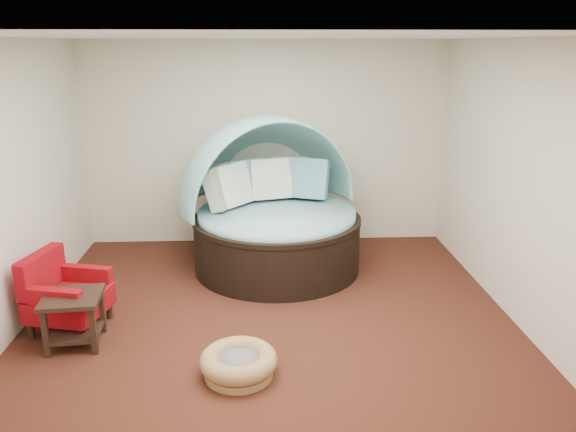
{
  "coord_description": "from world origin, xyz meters",
  "views": [
    {
      "loc": [
        -0.09,
        -5.25,
        2.74
      ],
      "look_at": [
        0.21,
        0.6,
        0.94
      ],
      "focal_mm": 35.0,
      "sensor_mm": 36.0,
      "label": 1
    }
  ],
  "objects_px": {
    "pet_basket": "(239,363)",
    "red_armchair": "(64,294)",
    "canopy_daybed": "(272,198)",
    "side_table": "(74,313)"
  },
  "relations": [
    {
      "from": "pet_basket",
      "to": "red_armchair",
      "type": "height_order",
      "value": "red_armchair"
    },
    {
      "from": "pet_basket",
      "to": "canopy_daybed",
      "type": "bearing_deg",
      "value": 82.06
    },
    {
      "from": "canopy_daybed",
      "to": "red_armchair",
      "type": "relative_size",
      "value": 3.44
    },
    {
      "from": "canopy_daybed",
      "to": "pet_basket",
      "type": "relative_size",
      "value": 3.79
    },
    {
      "from": "red_armchair",
      "to": "side_table",
      "type": "height_order",
      "value": "red_armchair"
    },
    {
      "from": "canopy_daybed",
      "to": "red_armchair",
      "type": "bearing_deg",
      "value": -167.47
    },
    {
      "from": "side_table",
      "to": "canopy_daybed",
      "type": "bearing_deg",
      "value": 45.07
    },
    {
      "from": "canopy_daybed",
      "to": "red_armchair",
      "type": "xyz_separation_m",
      "value": [
        -2.11,
        -1.58,
        -0.52
      ]
    },
    {
      "from": "pet_basket",
      "to": "red_armchair",
      "type": "xyz_separation_m",
      "value": [
        -1.75,
        0.95,
        0.24
      ]
    },
    {
      "from": "canopy_daybed",
      "to": "side_table",
      "type": "xyz_separation_m",
      "value": [
        -1.91,
        -1.92,
        -0.56
      ]
    }
  ]
}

